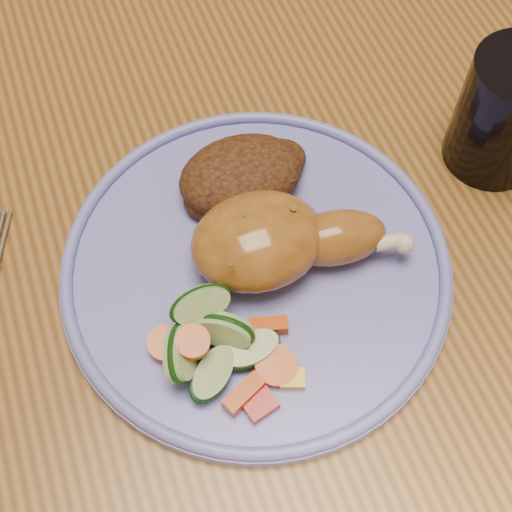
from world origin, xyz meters
name	(u,v)px	position (x,y,z in m)	size (l,w,h in m)	color
ground	(258,436)	(0.00, 0.00, 0.00)	(4.00, 4.00, 0.00)	brown
dining_table	(260,248)	(0.00, 0.00, 0.67)	(0.90, 1.40, 0.75)	brown
plate	(256,269)	(-0.03, -0.06, 0.76)	(0.31, 0.31, 0.01)	#6D6FC8
plate_rim	(256,262)	(-0.03, -0.06, 0.77)	(0.31, 0.31, 0.01)	#6D6FC8
chicken_leg	(277,240)	(-0.01, -0.06, 0.79)	(0.17, 0.09, 0.06)	#9D6020
rice_pilaf	(243,175)	(-0.01, 0.01, 0.78)	(0.11, 0.08, 0.05)	#4C2913
vegetable_pile	(215,346)	(-0.08, -0.12, 0.78)	(0.11, 0.11, 0.05)	#A50A05
drinking_glass	(507,114)	(0.20, -0.02, 0.80)	(0.08, 0.08, 0.11)	black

